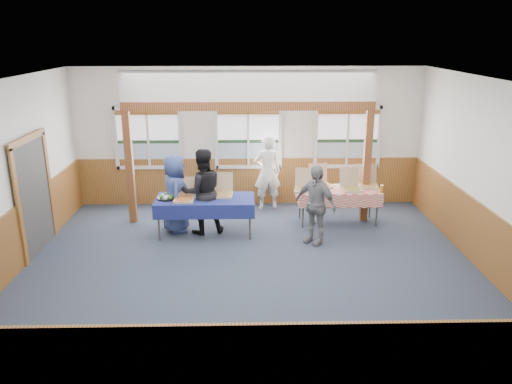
% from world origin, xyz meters
% --- Properties ---
extents(floor, '(8.00, 8.00, 0.00)m').
position_xyz_m(floor, '(0.00, 0.00, 0.00)').
color(floor, '#272E40').
rests_on(floor, ground).
extents(ceiling, '(8.00, 8.00, 0.00)m').
position_xyz_m(ceiling, '(0.00, 0.00, 3.20)').
color(ceiling, white).
rests_on(ceiling, wall_back).
extents(wall_back, '(8.00, 0.00, 8.00)m').
position_xyz_m(wall_back, '(0.00, 3.50, 1.60)').
color(wall_back, silver).
rests_on(wall_back, floor).
extents(wall_front, '(8.00, 0.00, 8.00)m').
position_xyz_m(wall_front, '(0.00, -3.50, 1.60)').
color(wall_front, silver).
rests_on(wall_front, floor).
extents(wall_left, '(0.00, 8.00, 8.00)m').
position_xyz_m(wall_left, '(-4.00, 0.00, 1.60)').
color(wall_left, silver).
rests_on(wall_left, floor).
extents(wall_right, '(0.00, 8.00, 8.00)m').
position_xyz_m(wall_right, '(4.00, 0.00, 1.60)').
color(wall_right, silver).
rests_on(wall_right, floor).
extents(wainscot_back, '(7.98, 0.05, 1.10)m').
position_xyz_m(wainscot_back, '(0.00, 3.48, 0.55)').
color(wainscot_back, brown).
rests_on(wainscot_back, floor).
extents(wainscot_front, '(7.98, 0.05, 1.10)m').
position_xyz_m(wainscot_front, '(0.00, -3.48, 0.55)').
color(wainscot_front, brown).
rests_on(wainscot_front, floor).
extents(wainscot_left, '(0.05, 6.98, 1.10)m').
position_xyz_m(wainscot_left, '(-3.98, 0.00, 0.55)').
color(wainscot_left, brown).
rests_on(wainscot_left, floor).
extents(wainscot_right, '(0.05, 6.98, 1.10)m').
position_xyz_m(wainscot_right, '(3.98, 0.00, 0.55)').
color(wainscot_right, brown).
rests_on(wainscot_right, floor).
extents(cased_opening, '(0.06, 1.30, 2.10)m').
position_xyz_m(cased_opening, '(-3.96, 0.90, 1.05)').
color(cased_opening, '#343434').
rests_on(cased_opening, wall_left).
extents(window_left, '(1.56, 0.10, 1.46)m').
position_xyz_m(window_left, '(-2.30, 3.46, 1.68)').
color(window_left, silver).
rests_on(window_left, wall_back).
extents(window_mid, '(1.56, 0.10, 1.46)m').
position_xyz_m(window_mid, '(0.00, 3.46, 1.68)').
color(window_mid, silver).
rests_on(window_mid, wall_back).
extents(window_right, '(1.56, 0.10, 1.46)m').
position_xyz_m(window_right, '(2.30, 3.46, 1.68)').
color(window_right, silver).
rests_on(window_right, wall_back).
extents(post_left, '(0.15, 0.15, 2.40)m').
position_xyz_m(post_left, '(-2.50, 2.30, 1.20)').
color(post_left, '#552B12').
rests_on(post_left, floor).
extents(post_right, '(0.15, 0.15, 2.40)m').
position_xyz_m(post_right, '(2.50, 2.30, 1.20)').
color(post_right, '#552B12').
rests_on(post_right, floor).
extents(cross_beam, '(5.15, 0.18, 0.18)m').
position_xyz_m(cross_beam, '(0.00, 2.30, 2.49)').
color(cross_beam, '#552B12').
rests_on(cross_beam, post_left).
extents(table_left, '(2.06, 1.14, 0.76)m').
position_xyz_m(table_left, '(-0.88, 1.58, 0.70)').
color(table_left, '#343434').
rests_on(table_left, floor).
extents(table_right, '(1.73, 0.77, 0.76)m').
position_xyz_m(table_right, '(1.89, 2.14, 0.70)').
color(table_right, '#343434').
rests_on(table_right, floor).
extents(pizza_box_a, '(0.40, 0.48, 0.42)m').
position_xyz_m(pizza_box_a, '(-1.28, 1.47, 0.82)').
color(pizza_box_a, tan).
rests_on(pizza_box_a, table_left).
extents(pizza_box_b, '(0.40, 0.49, 0.43)m').
position_xyz_m(pizza_box_b, '(-0.53, 1.74, 0.82)').
color(pizza_box_b, tan).
rests_on(pizza_box_b, table_left).
extents(pizza_box_c, '(0.45, 0.53, 0.43)m').
position_xyz_m(pizza_box_c, '(1.15, 2.04, 0.82)').
color(pizza_box_c, tan).
rests_on(pizza_box_c, table_right).
extents(pizza_box_d, '(0.48, 0.56, 0.45)m').
position_xyz_m(pizza_box_d, '(1.54, 2.33, 0.82)').
color(pizza_box_d, tan).
rests_on(pizza_box_d, table_right).
extents(pizza_box_e, '(0.43, 0.52, 0.44)m').
position_xyz_m(pizza_box_e, '(2.14, 2.06, 0.82)').
color(pizza_box_e, tan).
rests_on(pizza_box_e, table_right).
extents(pizza_box_f, '(0.45, 0.54, 0.45)m').
position_xyz_m(pizza_box_f, '(2.55, 2.28, 0.82)').
color(pizza_box_f, tan).
rests_on(pizza_box_f, table_right).
extents(veggie_tray, '(0.40, 0.40, 0.09)m').
position_xyz_m(veggie_tray, '(-1.63, 1.58, 0.79)').
color(veggie_tray, black).
rests_on(veggie_tray, table_left).
extents(drink_glass, '(0.07, 0.07, 0.15)m').
position_xyz_m(drink_glass, '(2.74, 1.89, 0.83)').
color(drink_glass, '#A76E1B').
rests_on(drink_glass, table_right).
extents(woman_white, '(0.68, 0.50, 1.72)m').
position_xyz_m(woman_white, '(0.43, 3.10, 0.86)').
color(woman_white, white).
rests_on(woman_white, floor).
extents(woman_black, '(1.00, 0.87, 1.74)m').
position_xyz_m(woman_black, '(-0.94, 1.66, 0.87)').
color(woman_black, black).
rests_on(woman_black, floor).
extents(man_blue, '(0.63, 0.86, 1.61)m').
position_xyz_m(man_blue, '(-1.49, 1.78, 0.80)').
color(man_blue, '#364787').
rests_on(man_blue, floor).
extents(person_grey, '(0.93, 0.90, 1.56)m').
position_xyz_m(person_grey, '(1.25, 1.09, 0.78)').
color(person_grey, slate).
rests_on(person_grey, floor).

